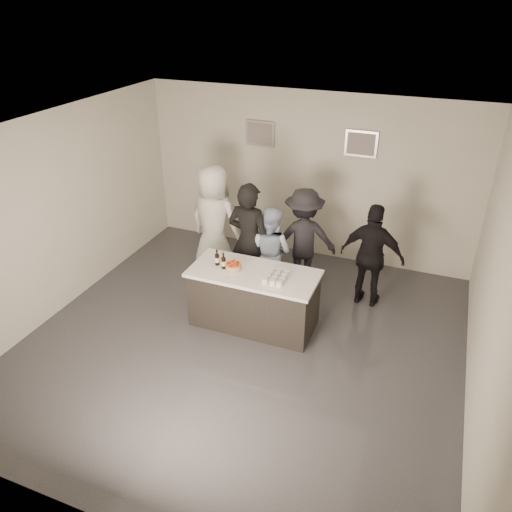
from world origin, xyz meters
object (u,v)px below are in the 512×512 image
bar_counter (254,298)px  beer_bottle_b (224,260)px  beer_bottle_a (217,257)px  person_guest_right (372,256)px  cake (233,267)px  person_main_black (249,242)px  person_guest_left (214,222)px  person_main_blue (270,252)px  person_guest_back (303,239)px

bar_counter → beer_bottle_b: beer_bottle_b is taller
beer_bottle_a → person_guest_right: bearing=30.2°
person_guest_right → bar_counter: bearing=43.9°
cake → beer_bottle_b: 0.17m
person_main_black → person_guest_left: (-0.84, 0.50, -0.00)m
person_main_blue → bar_counter: bearing=106.8°
person_main_blue → person_guest_left: size_ratio=0.80×
beer_bottle_a → person_guest_back: bearing=56.3°
person_guest_right → beer_bottle_a: bearing=35.1°
person_main_blue → beer_bottle_b: bearing=79.9°
beer_bottle_a → person_main_blue: person_main_blue is taller
cake → person_guest_right: person_guest_right is taller
beer_bottle_a → person_guest_right: (2.06, 1.20, -0.18)m
beer_bottle_a → person_guest_left: size_ratio=0.13×
beer_bottle_b → person_guest_left: 1.48m
person_guest_right → person_guest_back: bearing=-3.0°
person_main_blue → person_guest_left: 1.22m
bar_counter → person_main_black: (-0.37, 0.72, 0.53)m
person_guest_left → beer_bottle_a: bearing=127.5°
beer_bottle_b → person_main_blue: 1.02m
bar_counter → person_guest_right: (1.48, 1.20, 0.40)m
person_guest_back → beer_bottle_a: bearing=32.6°
beer_bottle_b → person_guest_left: person_guest_left is taller
beer_bottle_a → person_guest_back: 1.64m
bar_counter → person_main_blue: (-0.06, 0.85, 0.33)m
person_guest_left → person_guest_back: 1.55m
bar_counter → person_guest_right: 1.94m
person_main_blue → person_guest_back: (0.39, 0.50, 0.08)m
person_guest_back → person_guest_right: bearing=148.5°
person_main_blue → cake: bearing=87.8°
person_main_black → person_main_blue: size_ratio=1.25×
person_main_black → person_guest_left: person_main_black is taller
cake → beer_bottle_a: beer_bottle_a is taller
beer_bottle_b → person_guest_right: (1.92, 1.26, -0.18)m
person_main_black → person_guest_left: 0.98m
cake → person_guest_left: 1.55m
person_main_blue → person_guest_back: bearing=-114.9°
bar_counter → person_guest_back: person_guest_back is taller
person_main_black → person_main_blue: bearing=-150.6°
cake → beer_bottle_a: 0.30m
person_guest_left → beer_bottle_b: bearing=131.0°
bar_counter → cake: (-0.30, -0.04, 0.49)m
beer_bottle_b → beer_bottle_a: bearing=155.5°
person_main_black → person_main_blue: 0.39m
cake → person_guest_back: bearing=65.8°
beer_bottle_a → person_guest_back: size_ratio=0.15×
person_guest_back → bar_counter: bearing=52.7°
person_guest_back → person_main_black: bearing=19.0°
bar_counter → person_guest_back: bearing=76.4°
beer_bottle_b → person_guest_left: size_ratio=0.13×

